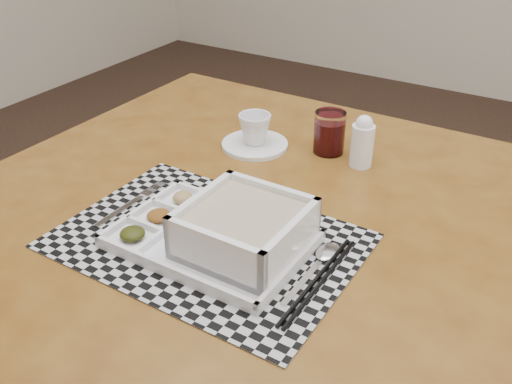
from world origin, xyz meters
TOP-DOWN VIEW (x-y plane):
  - floor at (0.00, 0.00)m, footprint 5.00×5.00m
  - dining_table at (0.15, -0.59)m, footprint 1.11×1.11m
  - placemat at (0.16, -0.72)m, footprint 0.50×0.36m
  - serving_tray at (0.21, -0.72)m, footprint 0.32×0.22m
  - fork at (-0.03, -0.69)m, footprint 0.02×0.19m
  - spoon at (0.35, -0.66)m, footprint 0.04×0.18m
  - chopsticks at (0.37, -0.72)m, footprint 0.02×0.24m
  - saucer at (0.03, -0.36)m, footprint 0.15×0.15m
  - cup at (0.03, -0.36)m, footprint 0.08×0.08m
  - juice_glass at (0.19, -0.30)m, footprint 0.07×0.07m
  - creamer_bottle at (0.27, -0.32)m, footprint 0.05×0.05m

SIDE VIEW (x-z plane):
  - floor at x=0.00m, z-range 0.00..0.00m
  - dining_table at x=0.15m, z-range 0.33..1.15m
  - placemat at x=0.16m, z-range 0.82..0.83m
  - fork at x=-0.03m, z-range 0.83..0.83m
  - saucer at x=0.03m, z-range 0.82..0.83m
  - spoon at x=0.35m, z-range 0.83..0.84m
  - chopsticks at x=0.37m, z-range 0.83..0.83m
  - serving_tray at x=0.21m, z-range 0.82..0.90m
  - juice_glass at x=0.19m, z-range 0.82..0.91m
  - cup at x=0.03m, z-range 0.83..0.90m
  - creamer_bottle at x=0.27m, z-range 0.82..0.94m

